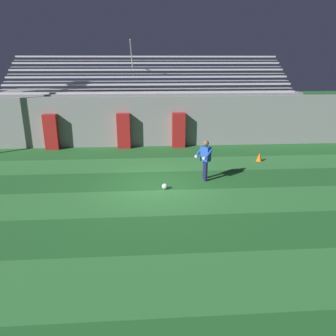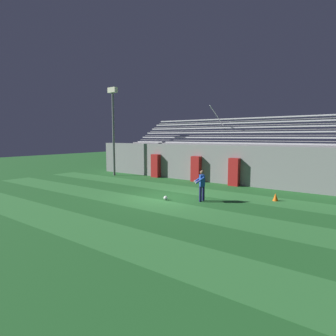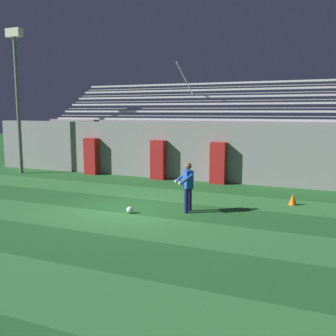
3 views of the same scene
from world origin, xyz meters
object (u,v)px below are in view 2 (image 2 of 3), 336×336
at_px(goalkeeper, 202,184).
at_px(traffic_cone, 276,197).
at_px(padding_pillar_gate_left, 196,169).
at_px(padding_pillar_far_left, 156,166).
at_px(soccer_ball, 166,198).
at_px(floodlight_pole, 113,120).
at_px(padding_pillar_gate_right, 234,172).

relative_size(goalkeeper, traffic_cone, 3.98).
distance_m(padding_pillar_gate_left, padding_pillar_far_left, 3.96).
bearing_deg(goalkeeper, soccer_ball, -151.88).
distance_m(padding_pillar_gate_left, soccer_ball, 6.73).
height_order(padding_pillar_gate_left, soccer_ball, padding_pillar_gate_left).
bearing_deg(padding_pillar_far_left, padding_pillar_gate_left, 0.00).
distance_m(floodlight_pole, goalkeeper, 12.67).
bearing_deg(floodlight_pole, traffic_cone, -6.96).
height_order(goalkeeper, soccer_ball, goalkeeper).
bearing_deg(padding_pillar_far_left, floodlight_pole, -161.06).
distance_m(padding_pillar_gate_right, floodlight_pole, 11.50).
xyz_separation_m(padding_pillar_gate_left, floodlight_pole, (-7.67, -1.27, 3.89)).
xyz_separation_m(padding_pillar_gate_right, traffic_cone, (3.69, -3.04, -0.76)).
bearing_deg(traffic_cone, soccer_ball, -145.33).
height_order(padding_pillar_gate_left, traffic_cone, padding_pillar_gate_left).
distance_m(padding_pillar_gate_left, padding_pillar_gate_right, 3.08).
xyz_separation_m(floodlight_pole, goalkeeper, (11.30, -4.21, -3.91)).
xyz_separation_m(padding_pillar_gate_right, padding_pillar_far_left, (-7.04, 0.00, 0.00)).
xyz_separation_m(floodlight_pole, traffic_cone, (14.44, -1.76, -4.65)).
xyz_separation_m(padding_pillar_far_left, soccer_ball, (5.87, -6.40, -0.86)).
height_order(floodlight_pole, traffic_cone, floodlight_pole).
height_order(padding_pillar_gate_left, padding_pillar_gate_right, same).
relative_size(padding_pillar_far_left, floodlight_pole, 0.25).
distance_m(soccer_ball, traffic_cone, 5.90).
height_order(padding_pillar_gate_left, goalkeeper, padding_pillar_gate_left).
relative_size(padding_pillar_gate_right, soccer_ball, 8.82).
distance_m(padding_pillar_far_left, traffic_cone, 11.17).
bearing_deg(soccer_ball, padding_pillar_gate_right, 79.69).
height_order(goalkeeper, traffic_cone, goalkeeper).
bearing_deg(floodlight_pole, padding_pillar_far_left, 18.94).
xyz_separation_m(floodlight_pole, soccer_ball, (9.59, -5.12, -4.75)).
xyz_separation_m(padding_pillar_gate_right, soccer_ball, (-1.16, -6.40, -0.86)).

